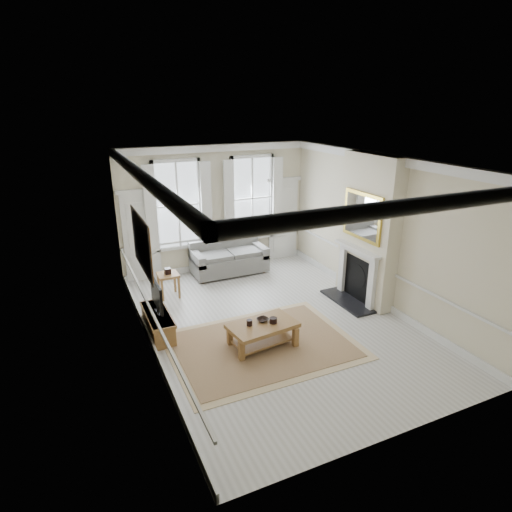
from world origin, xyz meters
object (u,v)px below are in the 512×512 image
coffee_table (263,328)px  tv_stand (158,323)px  side_table (168,278)px  sofa (228,259)px

coffee_table → tv_stand: 2.15m
side_table → sofa: bearing=24.7°
sofa → side_table: bearing=-155.3°
coffee_table → tv_stand: bearing=135.8°
sofa → coffee_table: bearing=-101.4°
sofa → tv_stand: size_ratio=1.54×
sofa → side_table: (-1.86, -0.86, 0.10)m
sofa → tv_stand: sofa is taller
side_table → tv_stand: (-0.62, -1.65, -0.24)m
sofa → side_table: 2.05m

